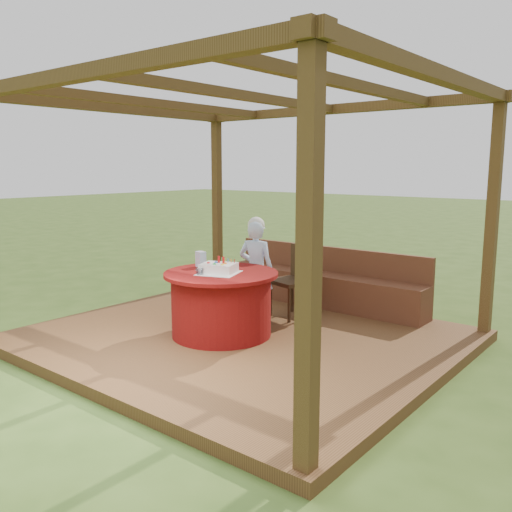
{
  "coord_description": "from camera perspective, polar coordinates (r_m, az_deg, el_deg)",
  "views": [
    {
      "loc": [
        3.89,
        -4.57,
        2.03
      ],
      "look_at": [
        0.0,
        0.25,
        1.0
      ],
      "focal_mm": 38.0,
      "sensor_mm": 36.0,
      "label": 1
    }
  ],
  "objects": [
    {
      "name": "pergola",
      "position": [
        6.01,
        -1.54,
        13.03
      ],
      "size": [
        4.5,
        4.0,
        2.72
      ],
      "color": "brown",
      "rests_on": "deck"
    },
    {
      "name": "bench",
      "position": [
        7.57,
        7.01,
        -3.17
      ],
      "size": [
        3.0,
        0.42,
        0.8
      ],
      "color": "brown",
      "rests_on": "deck"
    },
    {
      "name": "gift_bag",
      "position": [
        6.42,
        -5.83,
        -0.34
      ],
      "size": [
        0.15,
        0.12,
        0.18
      ],
      "primitive_type": "cube",
      "rotation": [
        0.0,
        0.0,
        -0.34
      ],
      "color": "#EE9AD5",
      "rests_on": "table"
    },
    {
      "name": "deck",
      "position": [
        6.32,
        -1.44,
        -8.73
      ],
      "size": [
        4.5,
        4.0,
        0.12
      ],
      "primitive_type": "cube",
      "color": "brown",
      "rests_on": "ground"
    },
    {
      "name": "birthday_cake",
      "position": [
        6.03,
        -3.94,
        -1.3
      ],
      "size": [
        0.54,
        0.54,
        0.19
      ],
      "color": "white",
      "rests_on": "table"
    },
    {
      "name": "drinking_glass",
      "position": [
        5.95,
        -5.98,
        -1.64
      ],
      "size": [
        0.09,
        0.09,
        0.08
      ],
      "primitive_type": "imported",
      "rotation": [
        0.0,
        0.0,
        0.06
      ],
      "color": "white",
      "rests_on": "table"
    },
    {
      "name": "table",
      "position": [
        6.18,
        -3.67,
        -4.99
      ],
      "size": [
        1.29,
        1.29,
        0.73
      ],
      "color": "maroon",
      "rests_on": "deck"
    },
    {
      "name": "elderly_woman",
      "position": [
        6.77,
        0.01,
        -1.25
      ],
      "size": [
        0.52,
        0.41,
        1.29
      ],
      "color": "#ABD5FD",
      "rests_on": "deck"
    },
    {
      "name": "ground",
      "position": [
        6.34,
        -1.44,
        -9.25
      ],
      "size": [
        60.0,
        60.0,
        0.0
      ],
      "primitive_type": "plane",
      "color": "#334F1A",
      "rests_on": "ground"
    },
    {
      "name": "chair",
      "position": [
        6.94,
        4.2,
        -2.17
      ],
      "size": [
        0.56,
        0.56,
        0.91
      ],
      "color": "#372311",
      "rests_on": "deck"
    }
  ]
}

